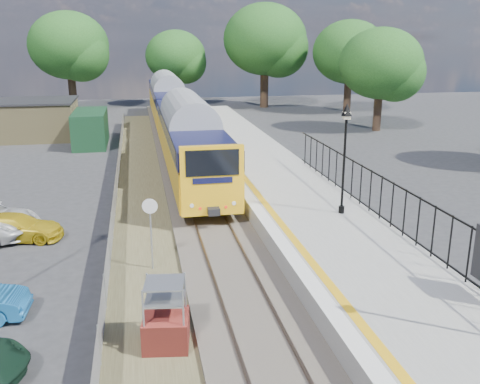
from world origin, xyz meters
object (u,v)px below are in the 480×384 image
object	(u,v)px
train	(175,113)
speed_sign	(151,222)
victorian_lamp_north	(346,133)
car_yellow	(16,227)
brick_plinth	(166,316)

from	to	relation	value
train	speed_sign	world-z (taller)	train
victorian_lamp_north	speed_sign	world-z (taller)	victorian_lamp_north
train	car_yellow	size ratio (longest dim) A/B	10.87
train	car_yellow	bearing A→B (deg)	-112.10
car_yellow	victorian_lamp_north	bearing A→B (deg)	-87.81
speed_sign	victorian_lamp_north	bearing A→B (deg)	26.76
brick_plinth	car_yellow	size ratio (longest dim) A/B	0.52
train	speed_sign	bearing A→B (deg)	-96.41
speed_sign	brick_plinth	bearing A→B (deg)	-77.38
train	car_yellow	world-z (taller)	train
victorian_lamp_north	brick_plinth	size ratio (longest dim) A/B	2.38
speed_sign	car_yellow	bearing A→B (deg)	153.18
victorian_lamp_north	brick_plinth	xyz separation A→B (m)	(-7.80, -7.38, -3.37)
victorian_lamp_north	speed_sign	size ratio (longest dim) A/B	1.71
brick_plinth	victorian_lamp_north	bearing A→B (deg)	43.42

